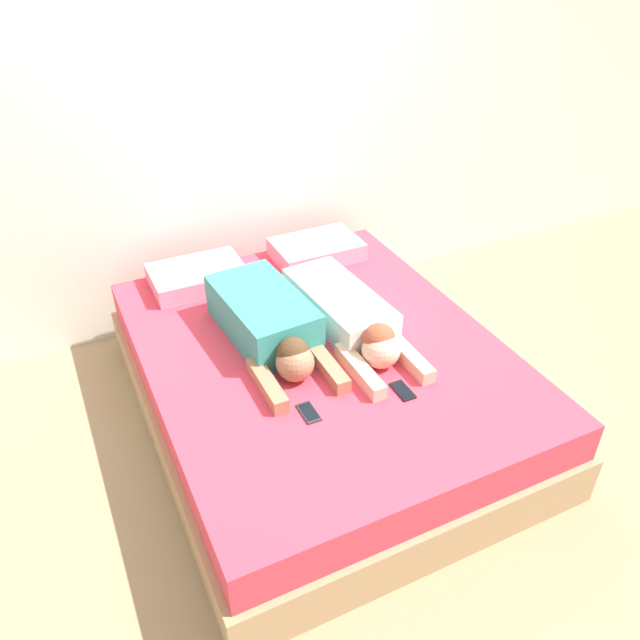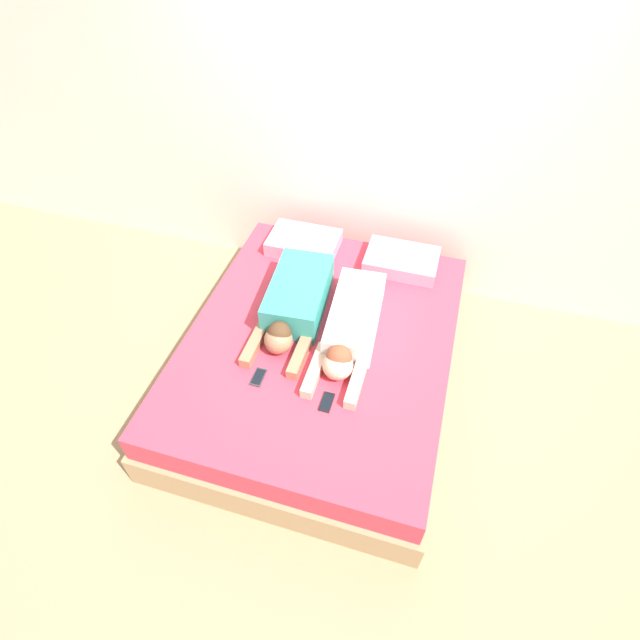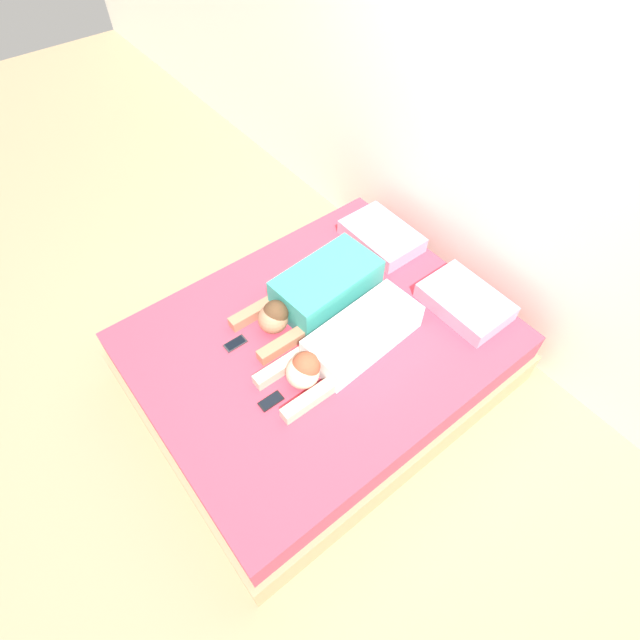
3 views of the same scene
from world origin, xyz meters
name	(u,v)px [view 1 (image 1 of 3)]	position (x,y,z in m)	size (l,w,h in m)	color
ground_plane	(320,412)	(0.00, 0.00, 0.00)	(12.00, 12.00, 0.00)	#9E8460
wall_back	(227,109)	(0.00, 1.22, 1.30)	(12.00, 0.06, 2.60)	silver
bed	(320,380)	(0.00, 0.00, 0.22)	(1.73, 2.14, 0.45)	tan
pillow_head_left	(198,276)	(-0.38, 0.83, 0.51)	(0.52, 0.35, 0.11)	pink
pillow_head_right	(317,249)	(0.38, 0.83, 0.51)	(0.52, 0.35, 0.11)	pink
person_left	(269,323)	(-0.21, 0.14, 0.56)	(0.40, 0.94, 0.23)	teal
person_right	(350,317)	(0.19, 0.04, 0.54)	(0.35, 1.01, 0.21)	silver
cell_phone_left	(309,412)	(-0.26, -0.43, 0.46)	(0.07, 0.13, 0.01)	#2D2D33
cell_phone_right	(403,391)	(0.18, -0.48, 0.46)	(0.07, 0.13, 0.01)	black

